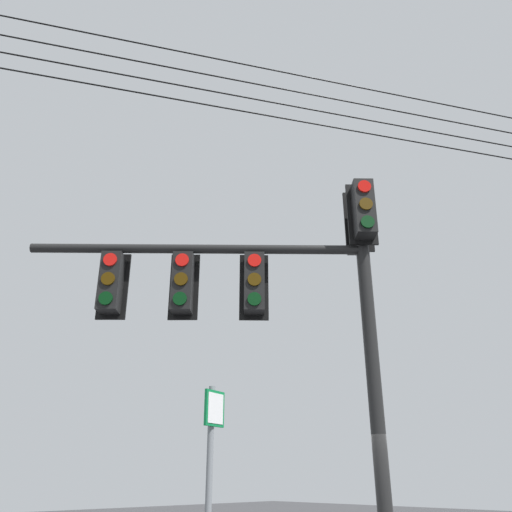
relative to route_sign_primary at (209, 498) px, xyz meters
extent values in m
cylinder|color=black|center=(-0.53, -2.47, 1.18)|extent=(0.20, 0.20, 5.90)
cylinder|color=black|center=(1.24, -0.66, 3.41)|extent=(3.63, 3.72, 0.14)
cube|color=black|center=(-0.74, -2.26, 3.96)|extent=(0.42, 0.42, 0.90)
cube|color=black|center=(-0.62, -2.38, 3.96)|extent=(0.34, 0.34, 1.04)
cylinder|color=red|center=(-0.86, -2.15, 4.26)|extent=(0.16, 0.16, 0.20)
cylinder|color=#3C2703|center=(-0.86, -2.15, 3.96)|extent=(0.16, 0.16, 0.20)
cylinder|color=black|center=(-0.86, -2.15, 3.66)|extent=(0.16, 0.16, 0.20)
cube|color=black|center=(-0.32, -2.68, 3.96)|extent=(0.42, 0.42, 0.90)
cube|color=black|center=(-0.44, -2.56, 3.96)|extent=(0.34, 0.34, 1.04)
cylinder|color=red|center=(-0.20, -2.80, 4.26)|extent=(0.16, 0.16, 0.20)
cylinder|color=#3C2703|center=(-0.20, -2.80, 3.96)|extent=(0.16, 0.16, 0.20)
cylinder|color=black|center=(-0.20, -2.80, 3.66)|extent=(0.16, 0.16, 0.20)
cube|color=black|center=(0.63, -1.28, 2.86)|extent=(0.42, 0.42, 0.90)
cube|color=black|center=(0.76, -1.40, 2.86)|extent=(0.33, 0.35, 1.04)
cylinder|color=red|center=(0.51, -1.17, 3.16)|extent=(0.16, 0.17, 0.20)
cylinder|color=#3C2703|center=(0.51, -1.17, 2.86)|extent=(0.16, 0.17, 0.20)
cylinder|color=black|center=(0.51, -1.17, 2.56)|extent=(0.16, 0.17, 0.20)
cube|color=black|center=(1.38, -0.52, 2.86)|extent=(0.42, 0.42, 0.90)
cube|color=black|center=(1.49, -0.64, 2.86)|extent=(0.34, 0.33, 1.04)
cylinder|color=red|center=(1.26, -0.40, 3.16)|extent=(0.16, 0.16, 0.20)
cylinder|color=#3C2703|center=(1.26, -0.40, 2.86)|extent=(0.16, 0.16, 0.20)
cylinder|color=black|center=(1.26, -0.40, 2.56)|extent=(0.16, 0.16, 0.20)
cube|color=black|center=(2.12, 0.24, 2.86)|extent=(0.42, 0.42, 0.90)
cube|color=black|center=(2.24, 0.12, 2.86)|extent=(0.34, 0.34, 1.04)
cylinder|color=red|center=(2.00, 0.36, 3.16)|extent=(0.16, 0.16, 0.20)
cylinder|color=#3C2703|center=(2.00, 0.36, 2.86)|extent=(0.16, 0.16, 0.20)
cylinder|color=black|center=(2.00, 0.36, 2.56)|extent=(0.16, 0.16, 0.20)
cube|color=#0C7238|center=(-0.03, -0.01, 0.90)|extent=(0.12, 0.35, 0.38)
cube|color=white|center=(-0.04, -0.01, 0.90)|extent=(0.09, 0.28, 0.32)
cylinder|color=black|center=(0.16, -1.26, 5.63)|extent=(15.21, 26.72, 0.06)
cylinder|color=black|center=(0.16, -1.26, 5.91)|extent=(15.21, 26.72, 0.06)
cylinder|color=black|center=(0.16, -1.26, 6.23)|extent=(15.21, 26.72, 0.06)
cylinder|color=black|center=(0.16, -1.26, 6.60)|extent=(15.21, 26.72, 0.06)
camera|label=1|loc=(-4.57, 3.90, 0.21)|focal=36.77mm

